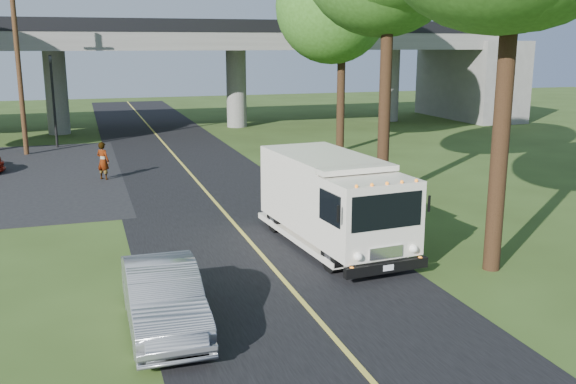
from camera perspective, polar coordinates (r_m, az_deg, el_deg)
name	(u,v)px	position (r m, az deg, el deg)	size (l,w,h in m)	color
ground	(308,309)	(14.66, 1.81, -10.37)	(120.00, 120.00, 0.00)	#304418
road	(217,205)	(23.83, -6.30, -1.14)	(7.00, 90.00, 0.02)	black
lane_line	(217,204)	(23.83, -6.30, -1.10)	(0.12, 90.00, 0.01)	gold
overpass	(149,63)	(44.91, -12.27, 11.17)	(54.00, 10.00, 7.30)	slate
traffic_signal	(53,91)	(38.77, -20.18, 8.40)	(0.18, 0.22, 5.20)	black
utility_pole	(19,68)	(36.80, -22.82, 10.15)	(1.60, 0.26, 9.00)	#472D19
step_van	(332,199)	(18.61, 3.95, -0.62)	(2.85, 6.48, 2.65)	silver
silver_sedan	(163,297)	(13.73, -11.02, -9.17)	(1.47, 4.21, 1.39)	gray
pedestrian	(103,161)	(29.09, -16.12, 2.67)	(0.61, 0.40, 1.67)	gray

